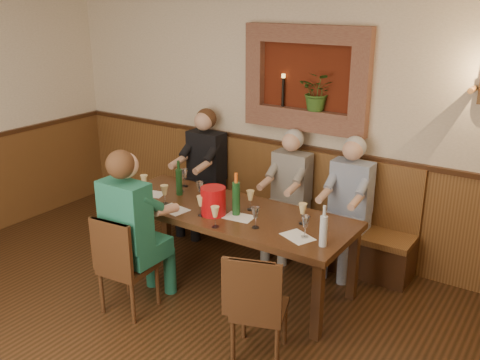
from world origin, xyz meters
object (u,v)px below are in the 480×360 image
(spittoon_bucket, at_px, (213,201))
(water_bottle, at_px, (323,230))
(wine_bottle_green_b, at_px, (179,181))
(person_chair_front, at_px, (135,242))
(person_bench_mid, at_px, (287,205))
(chair_near_left, at_px, (128,283))
(wine_bottle_green_a, at_px, (236,198))
(dining_table, at_px, (228,217))
(chair_near_right, at_px, (259,326))
(person_bench_left, at_px, (202,182))
(bench, at_px, (277,218))
(person_bench_right, at_px, (346,218))

(spittoon_bucket, relative_size, water_bottle, 0.75)
(wine_bottle_green_b, bearing_deg, person_chair_front, -77.34)
(person_bench_mid, bearing_deg, water_bottle, -49.45)
(chair_near_left, xyz_separation_m, spittoon_bucket, (0.40, 0.74, 0.62))
(wine_bottle_green_a, bearing_deg, person_bench_mid, 87.18)
(person_bench_mid, xyz_separation_m, water_bottle, (0.89, -1.04, 0.33))
(dining_table, bearing_deg, wine_bottle_green_a, -23.41)
(chair_near_right, height_order, person_bench_left, person_bench_left)
(person_chair_front, distance_m, wine_bottle_green_a, 0.97)
(bench, xyz_separation_m, chair_near_right, (0.85, -1.75, -0.07))
(person_bench_left, height_order, spittoon_bucket, person_bench_left)
(dining_table, relative_size, chair_near_left, 2.64)
(spittoon_bucket, height_order, water_bottle, water_bottle)
(person_bench_left, bearing_deg, wine_bottle_green_a, -39.62)
(person_chair_front, bearing_deg, person_bench_right, 51.43)
(person_bench_left, height_order, person_bench_right, person_bench_left)
(chair_near_right, relative_size, wine_bottle_green_a, 2.21)
(chair_near_right, height_order, person_chair_front, person_chair_front)
(chair_near_right, bearing_deg, wine_bottle_green_a, 114.49)
(person_bench_left, bearing_deg, person_bench_right, 0.07)
(spittoon_bucket, bearing_deg, chair_near_left, -118.40)
(chair_near_right, height_order, person_bench_mid, person_bench_mid)
(bench, bearing_deg, water_bottle, -47.14)
(bench, relative_size, chair_near_right, 3.38)
(bench, distance_m, person_bench_left, 0.99)
(chair_near_right, distance_m, wine_bottle_green_b, 1.83)
(person_bench_right, bearing_deg, person_chair_front, -128.57)
(person_bench_left, relative_size, person_chair_front, 0.98)
(person_bench_mid, relative_size, spittoon_bucket, 5.19)
(spittoon_bucket, bearing_deg, wine_bottle_green_a, 31.39)
(chair_near_left, height_order, wine_bottle_green_b, wine_bottle_green_b)
(chair_near_left, bearing_deg, chair_near_right, -1.05)
(chair_near_right, relative_size, person_bench_right, 0.64)
(wine_bottle_green_b, bearing_deg, water_bottle, -8.79)
(chair_near_left, bearing_deg, wine_bottle_green_b, 96.07)
(person_bench_right, xyz_separation_m, spittoon_bucket, (-0.89, -1.00, 0.31))
(chair_near_right, height_order, wine_bottle_green_a, wine_bottle_green_a)
(bench, bearing_deg, chair_near_right, -64.22)
(person_bench_left, distance_m, wine_bottle_green_a, 1.43)
(person_bench_left, distance_m, person_chair_front, 1.69)
(wine_bottle_green_a, bearing_deg, dining_table, 156.59)
(bench, height_order, person_bench_right, person_bench_right)
(person_bench_mid, distance_m, wine_bottle_green_a, 0.96)
(person_bench_left, bearing_deg, spittoon_bucket, -48.04)
(person_bench_right, bearing_deg, wine_bottle_green_b, -152.16)
(chair_near_right, distance_m, wine_bottle_green_a, 1.23)
(dining_table, xyz_separation_m, spittoon_bucket, (-0.05, -0.16, 0.21))
(bench, distance_m, chair_near_left, 1.90)
(person_bench_mid, height_order, water_bottle, person_bench_mid)
(chair_near_right, bearing_deg, bench, 96.65)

